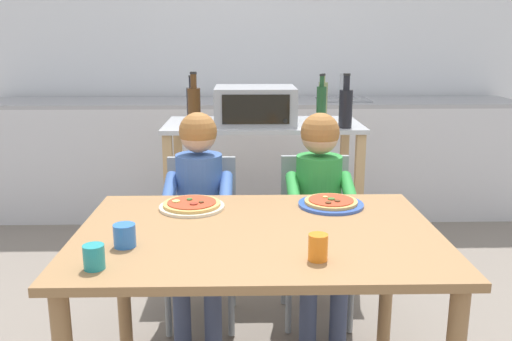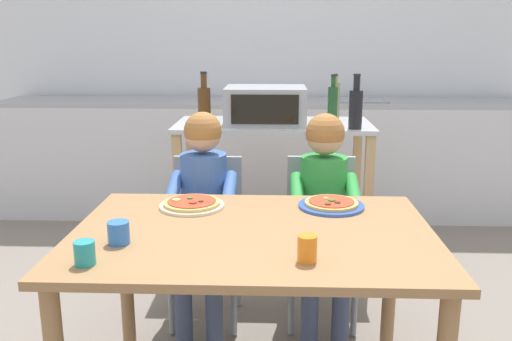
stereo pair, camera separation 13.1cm
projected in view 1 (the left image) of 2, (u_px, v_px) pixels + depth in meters
ground_plane at (253, 281)px, 3.23m from camera, size 11.12×11.12×0.00m
back_wall_tiled at (249, 44)px, 4.58m from camera, size 4.69×0.14×2.70m
kitchen_counter at (250, 157)px, 4.40m from camera, size 4.22×0.60×1.12m
kitchen_island_cart at (263, 172)px, 3.29m from camera, size 1.15×0.55×0.91m
toaster_oven at (255, 105)px, 3.16m from camera, size 0.46×0.39×0.21m
bottle_dark_olive_oil at (321, 102)px, 3.23m from camera, size 0.06×0.06×0.28m
bottle_slim_sauce at (192, 101)px, 3.37m from camera, size 0.07×0.07×0.26m
bottle_clear_vinegar at (194, 105)px, 3.07m from camera, size 0.07×0.07×0.30m
bottle_brown_beer at (346, 106)px, 3.01m from camera, size 0.07×0.07×0.30m
bottle_squat_spirits at (323, 100)px, 3.36m from camera, size 0.06×0.06×0.28m
dining_table at (258, 254)px, 2.00m from camera, size 1.31×0.91×0.72m
dining_chair_left at (202, 228)px, 2.71m from camera, size 0.36×0.36×0.81m
dining_chair_right at (316, 226)px, 2.74m from camera, size 0.36×0.36×0.81m
child_in_blue_striped_shirt at (199, 199)px, 2.55m from camera, size 0.32×0.42×1.05m
child_in_green_shirt at (320, 197)px, 2.58m from camera, size 0.32×0.42×1.04m
pizza_plate_cream at (192, 205)px, 2.22m from camera, size 0.27×0.27×0.03m
pizza_plate_blue_rimmed at (331, 203)px, 2.26m from camera, size 0.27×0.27×0.03m
drinking_cup_teal at (94, 257)px, 1.64m from camera, size 0.06×0.06×0.08m
drinking_cup_orange at (318, 247)px, 1.70m from camera, size 0.06×0.06×0.09m
drinking_cup_blue at (125, 236)px, 1.81m from camera, size 0.07×0.07×0.08m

